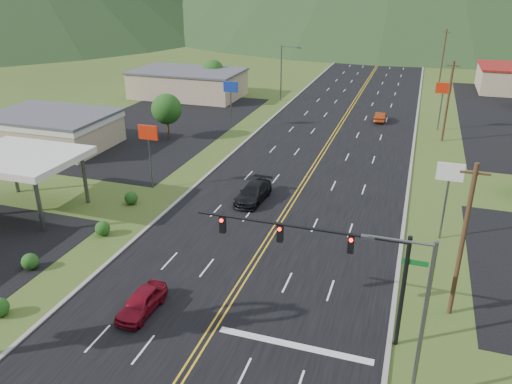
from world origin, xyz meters
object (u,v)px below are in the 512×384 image
(car_red_near, at_px, (142,303))
(streetlight_east, at_px, (417,313))
(streetlight_west, at_px, (283,69))
(car_red_far, at_px, (380,117))
(traffic_signal, at_px, (332,252))
(car_dark_mid, at_px, (253,193))
(gas_canopy, at_px, (20,159))

(car_red_near, bearing_deg, streetlight_east, -5.47)
(streetlight_east, distance_m, streetlight_west, 64.21)
(streetlight_west, xyz_separation_m, car_red_near, (6.88, -57.95, -4.46))
(streetlight_east, relative_size, car_red_far, 2.22)
(streetlight_west, distance_m, car_red_near, 58.52)
(streetlight_west, height_order, car_red_near, streetlight_west)
(streetlight_west, height_order, car_red_far, streetlight_west)
(traffic_signal, xyz_separation_m, streetlight_east, (4.70, -4.00, -0.15))
(traffic_signal, bearing_deg, car_dark_mid, 121.80)
(traffic_signal, relative_size, car_dark_mid, 2.40)
(streetlight_west, height_order, car_dark_mid, streetlight_west)
(streetlight_east, bearing_deg, traffic_signal, 139.61)
(streetlight_east, distance_m, car_red_far, 52.43)
(gas_canopy, relative_size, car_red_near, 2.36)
(car_red_far, bearing_deg, gas_canopy, 56.28)
(streetlight_west, distance_m, car_dark_mid, 40.96)
(traffic_signal, xyz_separation_m, gas_canopy, (-28.48, 8.00, -0.46))
(car_red_far, bearing_deg, car_dark_mid, 75.27)
(traffic_signal, height_order, car_red_near, traffic_signal)
(car_red_far, bearing_deg, streetlight_east, 97.15)
(gas_canopy, distance_m, car_red_near, 20.30)
(car_red_near, relative_size, car_red_far, 1.04)
(car_red_near, xyz_separation_m, car_dark_mid, (1.29, 18.06, 0.07))
(gas_canopy, bearing_deg, traffic_signal, -15.70)
(streetlight_east, bearing_deg, car_red_far, 96.62)
(car_dark_mid, height_order, car_red_far, car_dark_mid)
(streetlight_west, distance_m, gas_canopy, 49.10)
(car_red_near, bearing_deg, car_dark_mid, 87.77)
(streetlight_west, xyz_separation_m, car_red_far, (16.84, -8.11, -4.51))
(traffic_signal, bearing_deg, streetlight_east, -40.39)
(streetlight_west, relative_size, gas_canopy, 0.90)
(gas_canopy, height_order, car_dark_mid, gas_canopy)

